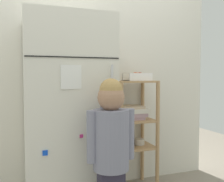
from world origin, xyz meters
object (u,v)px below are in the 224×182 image
pantry_shelf_unit (133,122)px  child_standing (111,139)px  refrigerator (68,112)px  fruit_bin (137,77)px

pantry_shelf_unit → child_standing: bearing=-126.2°
refrigerator → child_standing: (0.22, -0.47, -0.14)m
refrigerator → fruit_bin: (0.68, 0.11, 0.30)m
refrigerator → fruit_bin: bearing=8.8°
child_standing → fruit_bin: size_ratio=4.55×
pantry_shelf_unit → refrigerator: bearing=-169.7°
pantry_shelf_unit → fruit_bin: 0.44m
pantry_shelf_unit → fruit_bin: bearing=-18.7°
refrigerator → child_standing: refrigerator is taller
child_standing → pantry_shelf_unit: bearing=53.8°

